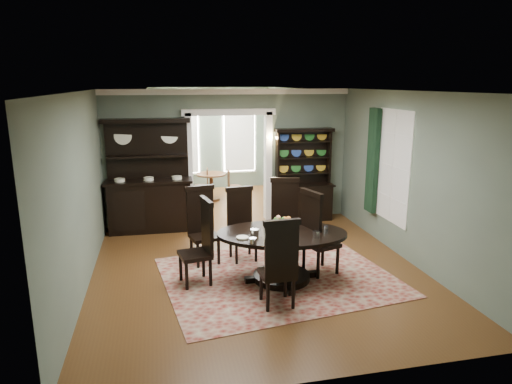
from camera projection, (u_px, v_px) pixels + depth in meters
room at (257, 181)px, 7.45m from camera, size 5.51×6.01×3.01m
parlor at (215, 142)px, 12.67m from camera, size 3.51×3.50×3.01m
doorway_trim at (229, 152)px, 10.24m from camera, size 2.08×0.25×2.57m
right_window at (383, 164)px, 8.84m from camera, size 0.15×1.47×2.12m
wall_sconce at (272, 139)px, 10.23m from camera, size 0.27×0.21×0.21m
rug at (278, 277)px, 7.55m from camera, size 3.99×3.38×0.01m
dining_table at (282, 247)px, 7.30m from camera, size 2.28×2.25×0.82m
centerpiece at (283, 228)px, 7.25m from camera, size 1.49×0.96×0.24m
chair_far_left at (202, 222)px, 8.09m from camera, size 0.60×0.58×1.37m
chair_far_mid at (241, 221)px, 8.24m from camera, size 0.54×0.52×1.32m
chair_far_right at (285, 214)px, 8.49m from camera, size 0.63×0.61×1.42m
chair_end_left at (202, 240)px, 7.18m from camera, size 0.57×0.59×1.38m
chair_end_right at (316, 231)px, 7.50m from camera, size 0.64×0.66×1.45m
chair_near at (280, 262)px, 6.34m from camera, size 0.52×0.48×1.35m
sideboard at (149, 192)px, 9.79m from camera, size 1.84×0.68×2.40m
welsh_dresser at (303, 187)px, 10.57m from camera, size 1.36×0.51×2.12m
parlor_table at (211, 183)px, 12.35m from camera, size 0.80×0.80×0.74m
parlor_chair_left at (204, 184)px, 12.28m from camera, size 0.39×0.38×0.89m
parlor_chair_right at (232, 184)px, 12.32m from camera, size 0.35×0.35×0.84m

